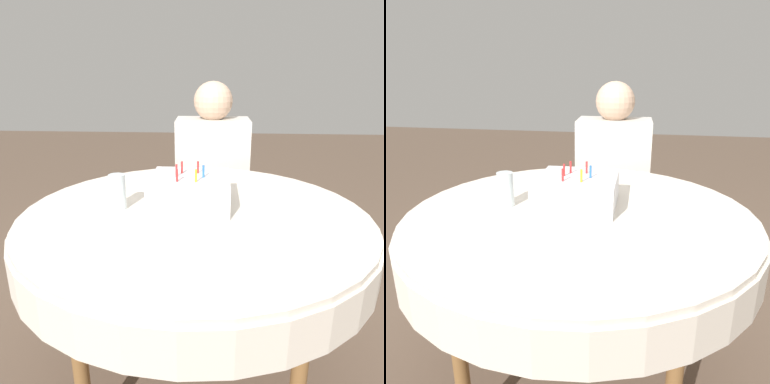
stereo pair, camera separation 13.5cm
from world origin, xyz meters
The scene contains 6 objects.
ground_plane centered at (0.00, 0.00, 0.00)m, with size 12.00×12.00×0.00m, color brown.
dining_table centered at (0.00, 0.00, 0.65)m, with size 1.26×1.26×0.73m.
chair centered at (0.05, 0.93, 0.50)m, with size 0.42×0.42×0.92m.
person centered at (0.05, 0.84, 0.70)m, with size 0.42×0.35×1.15m.
birthday_cake centered at (-0.02, 0.06, 0.79)m, with size 0.29×0.29×0.16m.
drinking_glass centered at (-0.28, 0.01, 0.79)m, with size 0.06×0.06×0.13m.
Camera 2 is at (0.21, -1.25, 1.23)m, focal length 35.00 mm.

